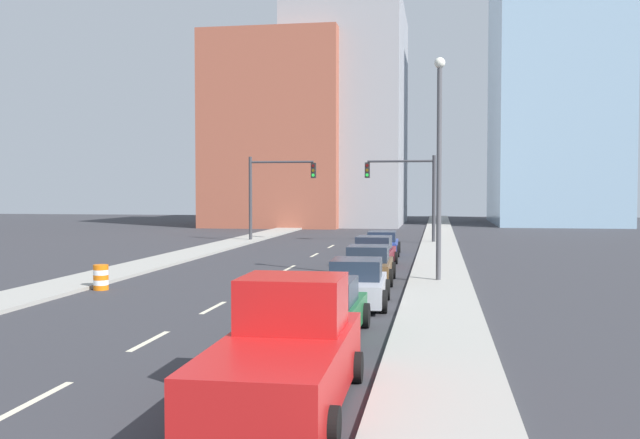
{
  "coord_description": "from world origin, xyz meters",
  "views": [
    {
      "loc": [
        7.06,
        -4.52,
        3.74
      ],
      "look_at": [
        0.86,
        32.76,
        2.2
      ],
      "focal_mm": 40.0,
      "sensor_mm": 36.0,
      "label": 1
    }
  ],
  "objects_px": {
    "sedan_green": "(322,310)",
    "traffic_signal_left": "(270,186)",
    "pickup_truck_red": "(285,355)",
    "sedan_silver": "(357,284)",
    "sedan_blue": "(382,244)",
    "traffic_signal_right": "(413,186)",
    "sedan_brown": "(368,265)",
    "traffic_barrel": "(101,277)",
    "sedan_maroon": "(374,253)",
    "street_lamp": "(439,154)"
  },
  "relations": [
    {
      "from": "sedan_green",
      "to": "traffic_signal_left",
      "type": "bearing_deg",
      "value": 106.01
    },
    {
      "from": "pickup_truck_red",
      "to": "sedan_silver",
      "type": "distance_m",
      "value": 10.82
    },
    {
      "from": "sedan_silver",
      "to": "traffic_signal_left",
      "type": "bearing_deg",
      "value": 106.9
    },
    {
      "from": "traffic_signal_left",
      "to": "sedan_blue",
      "type": "relative_size",
      "value": 1.29
    },
    {
      "from": "sedan_blue",
      "to": "traffic_signal_right",
      "type": "bearing_deg",
      "value": 78.92
    },
    {
      "from": "sedan_blue",
      "to": "sedan_brown",
      "type": "bearing_deg",
      "value": -90.09
    },
    {
      "from": "traffic_signal_left",
      "to": "sedan_green",
      "type": "height_order",
      "value": "traffic_signal_left"
    },
    {
      "from": "traffic_barrel",
      "to": "pickup_truck_red",
      "type": "xyz_separation_m",
      "value": [
        9.89,
        -12.88,
        0.39
      ]
    },
    {
      "from": "sedan_blue",
      "to": "traffic_signal_left",
      "type": "bearing_deg",
      "value": 132.07
    },
    {
      "from": "sedan_brown",
      "to": "sedan_blue",
      "type": "height_order",
      "value": "sedan_brown"
    },
    {
      "from": "traffic_barrel",
      "to": "traffic_signal_left",
      "type": "bearing_deg",
      "value": 89.28
    },
    {
      "from": "traffic_signal_left",
      "to": "sedan_maroon",
      "type": "height_order",
      "value": "traffic_signal_left"
    },
    {
      "from": "traffic_signal_left",
      "to": "pickup_truck_red",
      "type": "height_order",
      "value": "traffic_signal_left"
    },
    {
      "from": "traffic_signal_right",
      "to": "sedan_brown",
      "type": "height_order",
      "value": "traffic_signal_right"
    },
    {
      "from": "pickup_truck_red",
      "to": "sedan_green",
      "type": "height_order",
      "value": "pickup_truck_red"
    },
    {
      "from": "sedan_brown",
      "to": "traffic_barrel",
      "type": "bearing_deg",
      "value": -159.36
    },
    {
      "from": "traffic_signal_right",
      "to": "street_lamp",
      "type": "relative_size",
      "value": 0.69
    },
    {
      "from": "traffic_signal_right",
      "to": "sedan_silver",
      "type": "xyz_separation_m",
      "value": [
        -0.85,
        -27.89,
        -3.39
      ]
    },
    {
      "from": "pickup_truck_red",
      "to": "sedan_green",
      "type": "bearing_deg",
      "value": 92.29
    },
    {
      "from": "traffic_signal_right",
      "to": "sedan_silver",
      "type": "bearing_deg",
      "value": -91.74
    },
    {
      "from": "pickup_truck_red",
      "to": "sedan_green",
      "type": "xyz_separation_m",
      "value": [
        -0.29,
        5.76,
        -0.19
      ]
    },
    {
      "from": "sedan_green",
      "to": "sedan_maroon",
      "type": "xyz_separation_m",
      "value": [
        -0.21,
        17.09,
        -0.0
      ]
    },
    {
      "from": "traffic_signal_left",
      "to": "street_lamp",
      "type": "relative_size",
      "value": 0.69
    },
    {
      "from": "sedan_green",
      "to": "sedan_silver",
      "type": "distance_m",
      "value": 5.07
    },
    {
      "from": "street_lamp",
      "to": "sedan_blue",
      "type": "relative_size",
      "value": 1.88
    },
    {
      "from": "traffic_signal_left",
      "to": "sedan_maroon",
      "type": "distance_m",
      "value": 18.59
    },
    {
      "from": "street_lamp",
      "to": "sedan_silver",
      "type": "distance_m",
      "value": 8.05
    },
    {
      "from": "sedan_brown",
      "to": "traffic_signal_left",
      "type": "bearing_deg",
      "value": 111.96
    },
    {
      "from": "traffic_signal_right",
      "to": "sedan_maroon",
      "type": "relative_size",
      "value": 1.43
    },
    {
      "from": "traffic_signal_right",
      "to": "street_lamp",
      "type": "bearing_deg",
      "value": -85.33
    },
    {
      "from": "traffic_barrel",
      "to": "sedan_brown",
      "type": "relative_size",
      "value": 0.22
    },
    {
      "from": "sedan_green",
      "to": "sedan_maroon",
      "type": "height_order",
      "value": "sedan_maroon"
    },
    {
      "from": "traffic_signal_right",
      "to": "street_lamp",
      "type": "height_order",
      "value": "street_lamp"
    },
    {
      "from": "traffic_signal_left",
      "to": "sedan_brown",
      "type": "xyz_separation_m",
      "value": [
        9.37,
        -21.95,
        -3.39
      ]
    },
    {
      "from": "pickup_truck_red",
      "to": "sedan_brown",
      "type": "relative_size",
      "value": 1.34
    },
    {
      "from": "traffic_barrel",
      "to": "street_lamp",
      "type": "bearing_deg",
      "value": 18.03
    },
    {
      "from": "traffic_barrel",
      "to": "street_lamp",
      "type": "xyz_separation_m",
      "value": [
        12.52,
        4.08,
        4.73
      ]
    },
    {
      "from": "sedan_green",
      "to": "traffic_signal_right",
      "type": "bearing_deg",
      "value": 88.3
    },
    {
      "from": "sedan_silver",
      "to": "sedan_blue",
      "type": "distance_m",
      "value": 18.66
    },
    {
      "from": "sedan_green",
      "to": "pickup_truck_red",
      "type": "bearing_deg",
      "value": -86.84
    },
    {
      "from": "traffic_signal_right",
      "to": "sedan_silver",
      "type": "relative_size",
      "value": 1.45
    },
    {
      "from": "sedan_silver",
      "to": "sedan_brown",
      "type": "height_order",
      "value": "sedan_silver"
    },
    {
      "from": "pickup_truck_red",
      "to": "sedan_blue",
      "type": "height_order",
      "value": "pickup_truck_red"
    },
    {
      "from": "traffic_signal_left",
      "to": "sedan_silver",
      "type": "xyz_separation_m",
      "value": [
        9.58,
        -27.89,
        -3.39
      ]
    },
    {
      "from": "street_lamp",
      "to": "sedan_silver",
      "type": "height_order",
      "value": "street_lamp"
    },
    {
      "from": "street_lamp",
      "to": "sedan_maroon",
      "type": "bearing_deg",
      "value": 118.03
    },
    {
      "from": "street_lamp",
      "to": "sedan_maroon",
      "type": "xyz_separation_m",
      "value": [
        -3.13,
        5.88,
        -4.52
      ]
    },
    {
      "from": "traffic_signal_left",
      "to": "traffic_barrel",
      "type": "height_order",
      "value": "traffic_signal_left"
    },
    {
      "from": "traffic_signal_right",
      "to": "sedan_green",
      "type": "height_order",
      "value": "traffic_signal_right"
    },
    {
      "from": "street_lamp",
      "to": "pickup_truck_red",
      "type": "bearing_deg",
      "value": -98.84
    }
  ]
}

